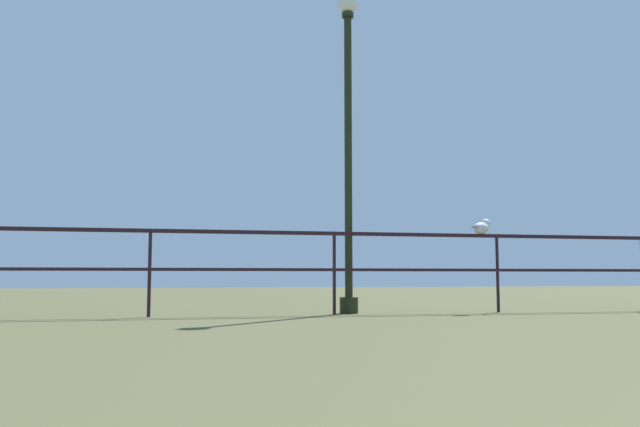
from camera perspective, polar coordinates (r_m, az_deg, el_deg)
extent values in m
cube|color=black|center=(8.78, 1.24, -1.75)|extent=(23.81, 0.05, 0.05)
cube|color=black|center=(8.76, 1.25, -4.90)|extent=(23.81, 0.04, 0.04)
cylinder|color=black|center=(8.49, -14.58, -5.07)|extent=(0.04, 0.04, 1.07)
cylinder|color=black|center=(8.76, 1.25, -5.25)|extent=(0.04, 0.04, 1.07)
cylinder|color=black|center=(9.63, 15.16, -5.08)|extent=(0.04, 0.04, 1.07)
cylinder|color=black|center=(9.01, 2.52, -7.97)|extent=(0.25, 0.25, 0.22)
cylinder|color=black|center=(9.15, 2.47, 5.15)|extent=(0.11, 0.11, 3.94)
cylinder|color=black|center=(9.72, 2.42, 16.81)|extent=(0.17, 0.17, 0.06)
sphere|color=white|center=(9.79, 2.42, 17.78)|extent=(0.30, 0.30, 0.30)
ellipsoid|color=silver|center=(9.55, 13.80, -1.25)|extent=(0.35, 0.32, 0.16)
ellipsoid|color=gray|center=(9.55, 13.80, -1.10)|extent=(0.30, 0.26, 0.06)
sphere|color=silver|center=(9.67, 14.16, -0.85)|extent=(0.13, 0.13, 0.13)
cone|color=gold|center=(9.75, 14.40, -0.88)|extent=(0.07, 0.07, 0.05)
cube|color=gray|center=(9.40, 13.33, -1.15)|extent=(0.13, 0.12, 0.02)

